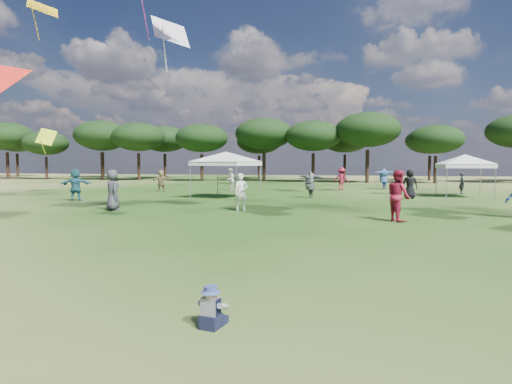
% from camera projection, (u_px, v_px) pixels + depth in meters
% --- Properties ---
extents(tree_line, '(108.78, 17.63, 7.77)m').
position_uv_depth(tree_line, '(359.00, 134.00, 49.05)').
color(tree_line, black).
rests_on(tree_line, ground).
extents(tent_left, '(6.58, 6.58, 3.14)m').
position_uv_depth(tent_left, '(226.00, 154.00, 26.36)').
color(tent_left, gray).
rests_on(tent_left, ground).
extents(tent_right, '(5.87, 5.87, 2.99)m').
position_uv_depth(tent_right, '(465.00, 156.00, 26.89)').
color(tent_right, gray).
rests_on(tent_right, ground).
extents(toddler, '(0.40, 0.44, 0.56)m').
position_uv_depth(toddler, '(212.00, 309.00, 5.64)').
color(toddler, black).
rests_on(toddler, ground).
extents(festival_crowd, '(29.79, 21.24, 1.91)m').
position_uv_depth(festival_crowd, '(326.00, 184.00, 25.85)').
color(festival_crowd, '#255D71').
rests_on(festival_crowd, ground).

